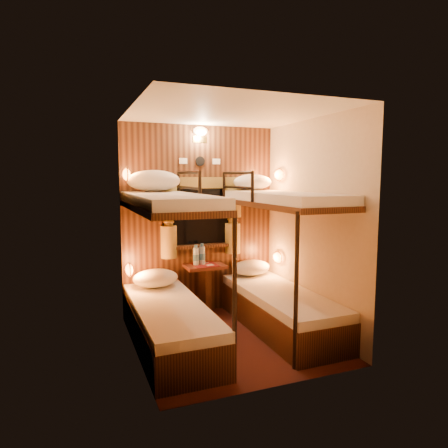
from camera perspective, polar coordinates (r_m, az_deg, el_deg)
name	(u,v)px	position (r m, az deg, el deg)	size (l,w,h in m)	color
floor	(230,339)	(4.50, 0.88, -16.15)	(2.10, 2.10, 0.00)	#38170F
ceiling	(231,113)	(4.20, 0.94, 15.62)	(2.10, 2.10, 0.00)	silver
wall_back	(200,220)	(5.17, -3.50, 0.59)	(2.40, 2.40, 0.00)	#C6B293
wall_front	(280,246)	(3.25, 7.95, -3.08)	(2.40, 2.40, 0.00)	#C6B293
wall_left	(134,235)	(3.92, -12.74, -1.50)	(2.40, 2.40, 0.00)	#C6B293
wall_right	(311,226)	(4.65, 12.38, -0.23)	(2.40, 2.40, 0.00)	#C6B293
back_panel	(200,220)	(5.15, -3.45, 0.57)	(2.00, 0.03, 2.40)	black
bunk_left	(169,294)	(4.19, -7.82, -9.86)	(0.72, 1.90, 1.82)	black
bunk_right	(280,282)	(4.65, 8.06, -8.20)	(0.72, 1.90, 1.82)	black
window	(201,222)	(5.13, -3.34, 0.33)	(1.00, 0.12, 0.79)	black
curtains	(202,216)	(5.09, -3.23, 1.21)	(1.10, 0.22, 1.00)	olive
back_fixtures	(200,137)	(5.11, -3.41, 12.27)	(0.54, 0.09, 0.48)	black
reading_lamps	(209,219)	(4.83, -2.23, 0.65)	(2.00, 0.20, 1.25)	orange
table	(205,283)	(5.12, -2.74, -8.40)	(0.50, 0.34, 0.66)	#5A1F14
bottle_left	(196,257)	(5.02, -4.03, -4.66)	(0.07, 0.07, 0.26)	#99BFE5
bottle_right	(202,255)	(5.06, -3.16, -4.51)	(0.08, 0.08, 0.27)	#99BFE5
sachet_a	(210,265)	(5.03, -2.02, -5.89)	(0.09, 0.07, 0.01)	silver
sachet_b	(206,263)	(5.16, -2.65, -5.57)	(0.07, 0.05, 0.01)	silver
pillow_lower_left	(156,278)	(4.83, -9.76, -7.62)	(0.54, 0.38, 0.21)	white
pillow_lower_right	(251,267)	(5.33, 3.90, -6.22)	(0.52, 0.37, 0.20)	white
pillow_upper_left	(154,181)	(4.67, -10.01, 6.12)	(0.62, 0.44, 0.24)	white
pillow_upper_right	(253,182)	(5.18, 4.10, 6.00)	(0.51, 0.36, 0.20)	white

